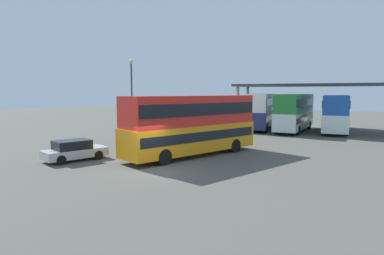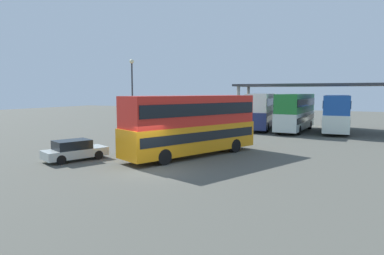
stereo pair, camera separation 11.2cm
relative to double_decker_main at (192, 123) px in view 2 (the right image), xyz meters
The scene contains 8 objects.
ground_plane 5.35m from the double_decker_main, 90.75° to the right, with size 140.00×140.00×0.00m, color #515149.
double_decker_main is the anchor object (origin of this frame).
parked_hatchback 8.05m from the double_decker_main, 142.71° to the right, with size 3.07×4.32×1.35m.
double_decker_near_canopy 18.95m from the double_decker_main, 89.43° to the left, with size 3.42×10.20×4.27m.
double_decker_mid_row 18.92m from the double_decker_main, 77.14° to the left, with size 3.04×10.41×4.23m.
double_decker_far_right 21.76m from the double_decker_main, 67.11° to the left, with size 2.93×11.38×4.10m.
depot_canopy 21.09m from the double_decker_main, 63.93° to the left, with size 23.65×6.68×5.37m.
lamppost_tall 13.14m from the double_decker_main, 144.40° to the left, with size 0.44×0.44×7.79m.
Camera 2 is at (10.07, -15.89, 4.46)m, focal length 31.03 mm.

